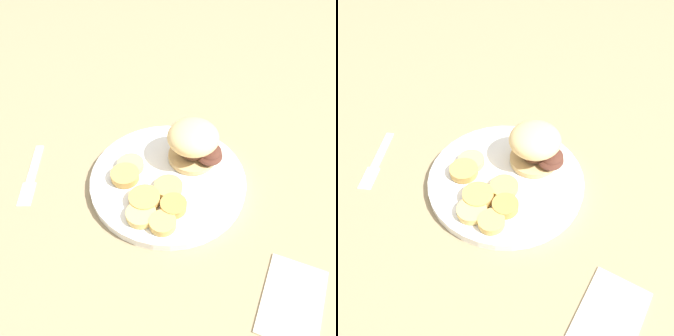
# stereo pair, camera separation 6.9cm
# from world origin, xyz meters

# --- Properties ---
(ground_plane) EXTENTS (4.00, 4.00, 0.00)m
(ground_plane) POSITION_xyz_m (0.00, 0.00, 0.00)
(ground_plane) COLOR #937F5B
(dinner_plate) EXTENTS (0.28, 0.28, 0.02)m
(dinner_plate) POSITION_xyz_m (0.00, 0.00, 0.01)
(dinner_plate) COLOR white
(dinner_plate) RESTS_ON ground_plane
(sandwich) EXTENTS (0.09, 0.11, 0.08)m
(sandwich) POSITION_xyz_m (-0.05, 0.05, 0.06)
(sandwich) COLOR tan
(sandwich) RESTS_ON dinner_plate
(potato_round_0) EXTENTS (0.04, 0.04, 0.02)m
(potato_round_0) POSITION_xyz_m (0.07, 0.01, 0.03)
(potato_round_0) COLOR #BC8942
(potato_round_0) RESTS_ON dinner_plate
(potato_round_1) EXTENTS (0.05, 0.05, 0.01)m
(potato_round_1) POSITION_xyz_m (-0.03, -0.07, 0.02)
(potato_round_1) COLOR #DBB766
(potato_round_1) RESTS_ON dinner_plate
(potato_round_2) EXTENTS (0.05, 0.05, 0.01)m
(potato_round_2) POSITION_xyz_m (0.03, 0.00, 0.02)
(potato_round_2) COLOR tan
(potato_round_2) RESTS_ON dinner_plate
(potato_round_3) EXTENTS (0.05, 0.05, 0.01)m
(potato_round_3) POSITION_xyz_m (0.09, -0.05, 0.02)
(potato_round_3) COLOR #DBB766
(potato_round_3) RESTS_ON dinner_plate
(potato_round_4) EXTENTS (0.04, 0.04, 0.01)m
(potato_round_4) POSITION_xyz_m (0.10, -0.01, 0.02)
(potato_round_4) COLOR tan
(potato_round_4) RESTS_ON dinner_plate
(potato_round_5) EXTENTS (0.05, 0.05, 0.01)m
(potato_round_5) POSITION_xyz_m (0.05, -0.04, 0.03)
(potato_round_5) COLOR tan
(potato_round_5) RESTS_ON dinner_plate
(potato_round_6) EXTENTS (0.05, 0.05, 0.01)m
(potato_round_6) POSITION_xyz_m (0.00, -0.08, 0.03)
(potato_round_6) COLOR tan
(potato_round_6) RESTS_ON dinner_plate
(fork) EXTENTS (0.15, 0.02, 0.00)m
(fork) POSITION_xyz_m (-0.03, -0.25, 0.00)
(fork) COLOR silver
(fork) RESTS_ON ground_plane
(napkin) EXTENTS (0.15, 0.13, 0.01)m
(napkin) POSITION_xyz_m (0.23, 0.18, 0.00)
(napkin) COLOR beige
(napkin) RESTS_ON ground_plane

